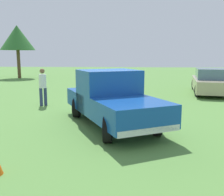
{
  "coord_description": "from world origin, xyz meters",
  "views": [
    {
      "loc": [
        8.86,
        0.58,
        2.27
      ],
      "look_at": [
        0.74,
        0.01,
        0.9
      ],
      "focal_mm": 40.87,
      "sensor_mm": 36.0,
      "label": 1
    }
  ],
  "objects_px": {
    "tree_far_center": "(17,38)",
    "pickup_truck": "(111,97)",
    "person_bystander": "(43,85)",
    "sedan_near": "(210,82)"
  },
  "relations": [
    {
      "from": "sedan_near",
      "to": "pickup_truck",
      "type": "bearing_deg",
      "value": 153.66
    },
    {
      "from": "sedan_near",
      "to": "person_bystander",
      "type": "distance_m",
      "value": 9.67
    },
    {
      "from": "pickup_truck",
      "to": "sedan_near",
      "type": "xyz_separation_m",
      "value": [
        -7.23,
        5.37,
        -0.22
      ]
    },
    {
      "from": "sedan_near",
      "to": "person_bystander",
      "type": "height_order",
      "value": "person_bystander"
    },
    {
      "from": "pickup_truck",
      "to": "sedan_near",
      "type": "bearing_deg",
      "value": 116.2
    },
    {
      "from": "person_bystander",
      "to": "tree_far_center",
      "type": "relative_size",
      "value": 0.33
    },
    {
      "from": "sedan_near",
      "to": "person_bystander",
      "type": "xyz_separation_m",
      "value": [
        4.3,
        -8.66,
        0.25
      ]
    },
    {
      "from": "pickup_truck",
      "to": "person_bystander",
      "type": "xyz_separation_m",
      "value": [
        -2.93,
        -3.29,
        0.03
      ]
    },
    {
      "from": "pickup_truck",
      "to": "tree_far_center",
      "type": "xyz_separation_m",
      "value": [
        -16.51,
        -10.4,
        3.01
      ]
    },
    {
      "from": "tree_far_center",
      "to": "pickup_truck",
      "type": "bearing_deg",
      "value": 32.21
    }
  ]
}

